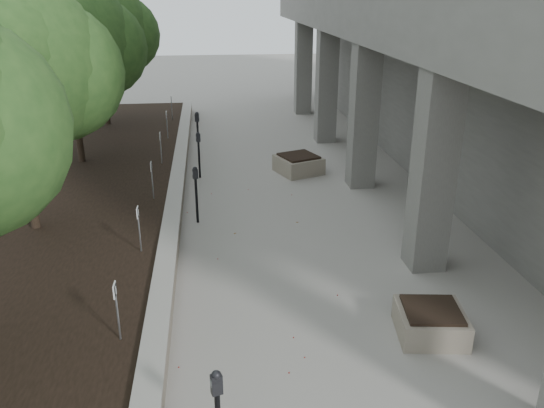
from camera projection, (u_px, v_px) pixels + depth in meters
retaining_wall at (174, 210)px, 13.51m from camera, size 0.39×26.00×0.50m
planting_bed at (19, 219)px, 13.13m from camera, size 7.00×26.00×0.40m
crabapple_tree_3 at (15, 105)px, 11.21m from camera, size 4.60×4.00×5.44m
crabapple_tree_4 at (70, 71)px, 15.83m from camera, size 4.60×4.00×5.44m
crabapple_tree_5 at (100, 52)px, 20.45m from camera, size 4.60×4.00×5.44m
parking_sign_3 at (117, 312)px, 8.14m from camera, size 0.04×0.22×0.96m
parking_sign_4 at (139, 230)px, 10.91m from camera, size 0.04×0.22×0.96m
parking_sign_5 at (152, 181)px, 13.68m from camera, size 0.04×0.22×0.96m
parking_sign_6 at (161, 148)px, 16.46m from camera, size 0.04×0.22×0.96m
parking_sign_7 at (167, 125)px, 19.23m from camera, size 0.04×0.22×0.96m
parking_sign_8 at (172, 108)px, 22.00m from camera, size 0.04×0.22×0.96m
parking_meter_3 at (196, 195)px, 13.20m from camera, size 0.16×0.13×1.43m
parking_meter_4 at (199, 155)px, 16.37m from camera, size 0.16×0.13×1.41m
parking_meter_5 at (198, 135)px, 18.37m from camera, size 0.17×0.14×1.55m
planter_front at (431, 321)px, 9.02m from camera, size 1.20×1.20×0.50m
planter_back at (298, 164)px, 16.99m from camera, size 1.57×1.57×0.57m
berry_scatter at (259, 300)px, 10.09m from camera, size 3.30×14.10×0.02m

